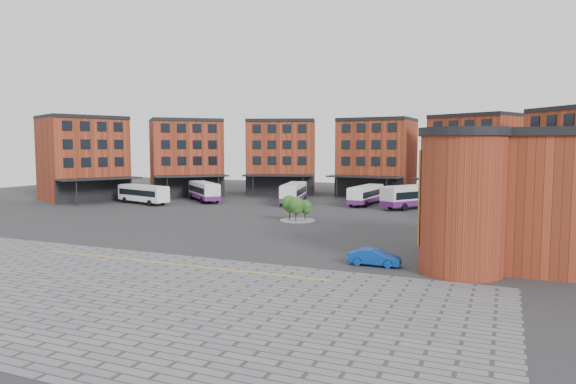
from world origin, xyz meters
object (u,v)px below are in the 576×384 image
at_px(bus_d, 366,195).
at_px(bus_c, 294,193).
at_px(blue_car, 374,257).
at_px(bus_e, 416,196).
at_px(bus_f, 482,205).
at_px(tree_island, 296,207).
at_px(bus_b, 204,191).
at_px(bus_a, 143,193).

bearing_deg(bus_d, bus_c, -162.53).
bearing_deg(blue_car, bus_c, 29.11).
relative_size(bus_e, bus_f, 1.03).
relative_size(tree_island, bus_e, 0.37).
distance_m(bus_b, blue_car, 52.41).
bearing_deg(bus_e, bus_a, -131.73).
relative_size(bus_a, bus_e, 0.92).
bearing_deg(tree_island, bus_c, 113.24).
xyz_separation_m(tree_island, bus_e, (11.53, 19.87, 0.07)).
xyz_separation_m(bus_e, blue_car, (3.14, -39.61, -1.23)).
height_order(tree_island, bus_c, bus_c).
distance_m(bus_b, bus_c, 15.76).
xyz_separation_m(bus_a, bus_e, (41.88, 11.31, 0.09)).
xyz_separation_m(tree_island, bus_a, (-30.35, 8.56, -0.02)).
bearing_deg(tree_island, bus_b, 145.71).
relative_size(tree_island, bus_b, 0.43).
height_order(bus_a, bus_b, bus_b).
xyz_separation_m(bus_d, bus_e, (8.17, -1.54, 0.25)).
bearing_deg(blue_car, tree_island, 35.18).
bearing_deg(bus_b, blue_car, -89.92).
bearing_deg(bus_c, bus_d, -0.13).
distance_m(bus_f, blue_car, 31.80).
height_order(tree_island, bus_a, tree_island).
bearing_deg(bus_a, blue_car, -105.30).
distance_m(tree_island, bus_d, 21.67).
relative_size(tree_island, bus_c, 0.37).
relative_size(bus_d, bus_e, 0.92).
bearing_deg(bus_c, bus_e, -9.95).
xyz_separation_m(bus_b, bus_c, (15.53, 2.68, 0.02)).
relative_size(tree_island, bus_a, 0.40).
height_order(bus_c, bus_f, bus_c).
height_order(tree_island, bus_e, bus_e).
bearing_deg(blue_car, bus_e, 3.10).
relative_size(bus_a, bus_c, 0.92).
bearing_deg(blue_car, bus_d, 13.93).
distance_m(tree_island, bus_a, 31.53).
xyz_separation_m(bus_d, blue_car, (11.31, -41.14, -0.99)).
relative_size(bus_f, blue_car, 2.88).
bearing_deg(bus_f, blue_car, -77.05).
bearing_deg(tree_island, bus_d, 81.08).
bearing_deg(bus_b, bus_f, -52.81).
distance_m(bus_c, bus_d, 11.72).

